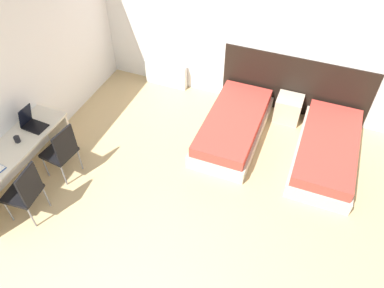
# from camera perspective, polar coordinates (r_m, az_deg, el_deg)

# --- Properties ---
(wall_back) EXTENTS (5.98, 0.05, 2.70)m
(wall_back) POSITION_cam_1_polar(r_m,az_deg,el_deg) (6.59, 6.77, 16.69)
(wall_back) COLOR white
(wall_back) RESTS_ON ground_plane
(wall_left) EXTENTS (0.05, 5.43, 2.70)m
(wall_left) POSITION_cam_1_polar(r_m,az_deg,el_deg) (6.06, -23.95, 10.22)
(wall_left) COLOR white
(wall_left) RESTS_ON ground_plane
(headboard_panel) EXTENTS (2.57, 0.03, 1.11)m
(headboard_panel) POSITION_cam_1_polar(r_m,az_deg,el_deg) (6.83, 15.33, 8.51)
(headboard_panel) COLOR black
(headboard_panel) RESTS_ON ground_plane
(bed_near_window) EXTENTS (0.93, 1.97, 0.42)m
(bed_near_window) POSITION_cam_1_polar(r_m,az_deg,el_deg) (6.33, 6.29, 2.66)
(bed_near_window) COLOR beige
(bed_near_window) RESTS_ON ground_plane
(bed_near_door) EXTENTS (0.93, 1.97, 0.42)m
(bed_near_door) POSITION_cam_1_polar(r_m,az_deg,el_deg) (6.26, 19.86, -0.98)
(bed_near_door) COLOR beige
(bed_near_door) RESTS_ON ground_plane
(nightstand) EXTENTS (0.44, 0.41, 0.46)m
(nightstand) POSITION_cam_1_polar(r_m,az_deg,el_deg) (6.83, 14.45, 5.25)
(nightstand) COLOR beige
(nightstand) RESTS_ON ground_plane
(radiator) EXTENTS (0.84, 0.12, 0.49)m
(radiator) POSITION_cam_1_polar(r_m,az_deg,el_deg) (7.45, -3.95, 10.57)
(radiator) COLOR silver
(radiator) RESTS_ON ground_plane
(desk) EXTENTS (0.55, 1.84, 0.76)m
(desk) POSITION_cam_1_polar(r_m,az_deg,el_deg) (5.83, -25.37, -1.81)
(desk) COLOR beige
(desk) RESTS_ON ground_plane
(chair_near_laptop) EXTENTS (0.47, 0.47, 0.95)m
(chair_near_laptop) POSITION_cam_1_polar(r_m,az_deg,el_deg) (5.77, -19.28, -0.90)
(chair_near_laptop) COLOR black
(chair_near_laptop) RESTS_ON ground_plane
(chair_near_notebook) EXTENTS (0.46, 0.46, 0.95)m
(chair_near_notebook) POSITION_cam_1_polar(r_m,az_deg,el_deg) (5.43, -24.09, -6.52)
(chair_near_notebook) COLOR black
(chair_near_notebook) RESTS_ON ground_plane
(laptop) EXTENTS (0.35, 0.26, 0.34)m
(laptop) POSITION_cam_1_polar(r_m,az_deg,el_deg) (5.90, -23.24, 2.99)
(laptop) COLOR black
(laptop) RESTS_ON desk
(mug) EXTENTS (0.08, 0.08, 0.09)m
(mug) POSITION_cam_1_polar(r_m,az_deg,el_deg) (5.75, -25.11, 0.65)
(mug) COLOR black
(mug) RESTS_ON desk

